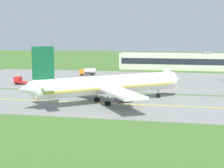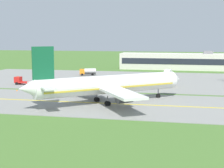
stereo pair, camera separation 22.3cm
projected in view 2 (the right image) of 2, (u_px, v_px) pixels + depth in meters
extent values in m
plane|color=#47702D|center=(103.00, 104.00, 76.96)|extent=(500.00, 500.00, 0.00)
cube|color=gray|center=(103.00, 103.00, 76.95)|extent=(240.00, 28.00, 0.10)
cube|color=gray|center=(162.00, 81.00, 115.58)|extent=(140.00, 52.00, 0.10)
cube|color=yellow|center=(103.00, 103.00, 76.95)|extent=(220.00, 0.60, 0.01)
cylinder|color=white|center=(110.00, 84.00, 76.90)|extent=(28.44, 25.14, 4.00)
cone|color=white|center=(176.00, 79.00, 85.50)|extent=(4.45, 4.58, 3.80)
cone|color=white|center=(27.00, 89.00, 68.14)|extent=(4.64, 4.66, 3.40)
cube|color=gold|center=(110.00, 87.00, 76.97)|extent=(26.42, 23.43, 0.36)
cube|color=#1E232D|center=(169.00, 77.00, 84.37)|extent=(3.58, 3.75, 0.70)
cube|color=white|center=(85.00, 83.00, 83.33)|extent=(14.42, 13.53, 0.50)
cylinder|color=#47474C|center=(96.00, 89.00, 82.72)|extent=(4.08, 3.96, 2.30)
cylinder|color=black|center=(102.00, 89.00, 83.48)|extent=(1.55, 1.76, 2.10)
cube|color=white|center=(121.00, 93.00, 68.53)|extent=(12.11, 15.23, 0.50)
cylinder|color=#47474C|center=(124.00, 98.00, 71.41)|extent=(4.08, 3.96, 2.30)
cylinder|color=black|center=(131.00, 97.00, 72.16)|extent=(1.55, 1.76, 2.10)
cube|color=#145938|center=(43.00, 63.00, 69.08)|extent=(3.60, 3.16, 6.50)
cube|color=white|center=(38.00, 83.00, 72.39)|extent=(6.01, 5.87, 0.30)
cube|color=white|center=(48.00, 87.00, 66.82)|extent=(5.38, 6.30, 0.30)
cylinder|color=slate|center=(158.00, 92.00, 83.43)|extent=(0.24, 0.24, 1.65)
cylinder|color=black|center=(158.00, 96.00, 83.55)|extent=(1.06, 0.98, 1.10)
cylinder|color=slate|center=(97.00, 96.00, 78.61)|extent=(0.24, 0.24, 1.65)
cylinder|color=black|center=(96.00, 99.00, 78.96)|extent=(1.06, 0.98, 1.10)
cylinder|color=black|center=(97.00, 100.00, 78.48)|extent=(1.06, 0.98, 1.10)
cylinder|color=slate|center=(108.00, 100.00, 74.08)|extent=(0.24, 0.24, 1.65)
cylinder|color=black|center=(107.00, 103.00, 74.43)|extent=(1.06, 0.98, 1.10)
cylinder|color=black|center=(108.00, 104.00, 73.95)|extent=(1.06, 0.98, 1.10)
cube|color=silver|center=(167.00, 73.00, 123.79)|extent=(2.16, 1.98, 1.80)
cube|color=#1E232D|center=(166.00, 73.00, 123.02)|extent=(1.84, 0.29, 0.81)
cube|color=silver|center=(168.00, 72.00, 126.61)|extent=(2.48, 4.38, 2.00)
cylinder|color=orange|center=(167.00, 71.00, 123.65)|extent=(0.20, 0.20, 0.18)
cylinder|color=black|center=(170.00, 76.00, 123.64)|extent=(0.38, 0.92, 0.90)
cylinder|color=black|center=(164.00, 76.00, 124.23)|extent=(0.38, 0.92, 0.90)
cylinder|color=black|center=(171.00, 75.00, 127.25)|extent=(0.38, 0.92, 0.90)
cylinder|color=black|center=(165.00, 75.00, 127.87)|extent=(0.38, 0.92, 0.90)
cube|color=yellow|center=(157.00, 82.00, 100.75)|extent=(2.69, 2.69, 1.80)
cube|color=#1E232D|center=(155.00, 81.00, 100.29)|extent=(1.39, 1.38, 0.81)
cube|color=yellow|center=(164.00, 81.00, 102.35)|extent=(4.45, 4.46, 2.00)
cylinder|color=orange|center=(157.00, 79.00, 100.61)|extent=(0.20, 0.20, 0.18)
cylinder|color=black|center=(159.00, 86.00, 100.06)|extent=(0.85, 0.85, 0.90)
cylinder|color=black|center=(154.00, 85.00, 101.72)|extent=(0.85, 0.85, 0.90)
cylinder|color=black|center=(169.00, 85.00, 102.10)|extent=(0.85, 0.85, 0.90)
cylinder|color=black|center=(164.00, 84.00, 103.84)|extent=(0.85, 0.85, 0.90)
cube|color=red|center=(18.00, 80.00, 106.30)|extent=(1.82, 2.02, 1.80)
cube|color=#1E232D|center=(16.00, 79.00, 106.42)|extent=(0.14, 1.84, 0.81)
cube|color=red|center=(28.00, 82.00, 105.71)|extent=(4.62, 2.14, 0.40)
cylinder|color=orange|center=(18.00, 76.00, 106.16)|extent=(0.20, 0.20, 0.18)
cylinder|color=black|center=(17.00, 84.00, 105.48)|extent=(0.90, 0.31, 0.90)
cylinder|color=black|center=(20.00, 83.00, 107.41)|extent=(0.90, 0.31, 0.90)
cylinder|color=black|center=(29.00, 84.00, 104.55)|extent=(0.90, 0.31, 0.90)
cylinder|color=black|center=(32.00, 83.00, 106.58)|extent=(0.90, 0.31, 0.90)
cube|color=orange|center=(82.00, 72.00, 130.19)|extent=(2.33, 2.46, 1.80)
cube|color=#1E232D|center=(80.00, 71.00, 130.06)|extent=(0.68, 1.79, 0.81)
cylinder|color=silver|center=(90.00, 71.00, 130.46)|extent=(4.55, 3.01, 1.80)
cube|color=#383838|center=(90.00, 74.00, 130.60)|extent=(4.64, 3.29, 0.24)
cylinder|color=orange|center=(82.00, 69.00, 130.05)|extent=(0.20, 0.20, 0.18)
cylinder|color=black|center=(82.00, 75.00, 129.35)|extent=(0.95, 0.56, 0.90)
cylinder|color=black|center=(82.00, 74.00, 131.32)|extent=(0.95, 0.56, 0.90)
cylinder|color=black|center=(93.00, 75.00, 129.69)|extent=(0.95, 0.56, 0.90)
cylinder|color=black|center=(92.00, 74.00, 131.76)|extent=(0.95, 0.56, 0.90)
cube|color=beige|center=(182.00, 62.00, 153.15)|extent=(54.02, 10.47, 6.97)
cube|color=#1E232D|center=(182.00, 62.00, 147.98)|extent=(51.86, 0.10, 2.51)
cube|color=slate|center=(208.00, 52.00, 150.36)|extent=(4.00, 4.00, 1.20)
cone|color=orange|center=(78.00, 93.00, 89.61)|extent=(0.44, 0.44, 0.60)
cone|color=orange|center=(113.00, 94.00, 87.91)|extent=(0.44, 0.44, 0.60)
cone|color=orange|center=(17.00, 90.00, 93.70)|extent=(0.44, 0.44, 0.60)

